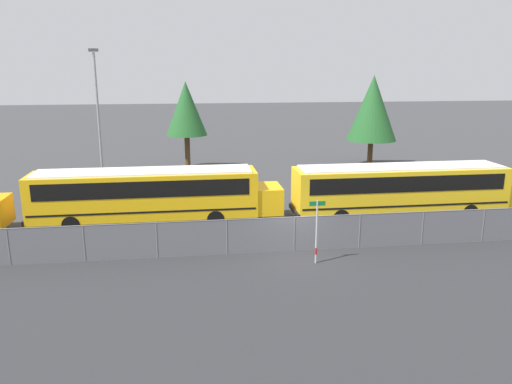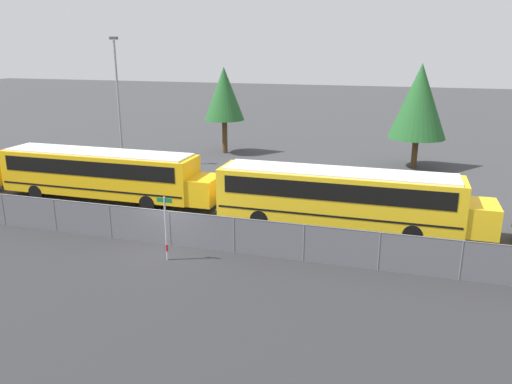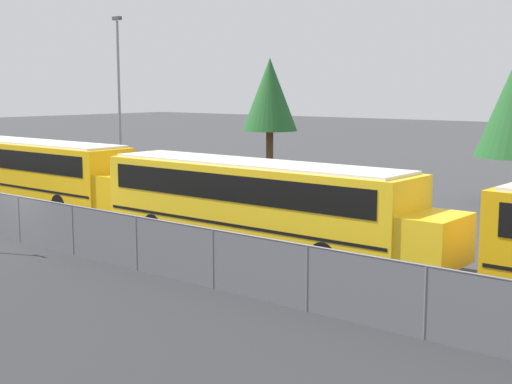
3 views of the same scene
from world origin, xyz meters
name	(u,v)px [view 3 (image 3 of 3)]	position (x,y,z in m)	size (l,w,h in m)	color
ground_plane	(20,242)	(0.00, 0.00, 0.00)	(200.00, 200.00, 0.00)	#38383A
fence	(19,218)	(0.00, 0.00, 0.85)	(68.60, 0.07, 1.67)	#9EA0A5
school_bus_1	(35,167)	(-6.79, 5.17, 1.76)	(13.46, 2.45, 2.97)	yellow
school_bus_2	(259,198)	(7.26, 4.48, 1.76)	(13.46, 2.45, 2.97)	yellow
light_pole	(119,93)	(-10.61, 13.44, 5.13)	(0.60, 0.24, 9.48)	gray
tree_1	(270,95)	(-4.77, 20.22, 4.99)	(3.36, 3.36, 7.21)	#51381E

